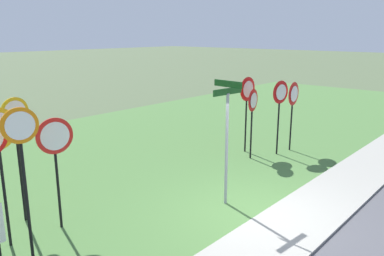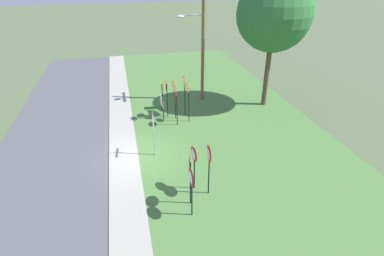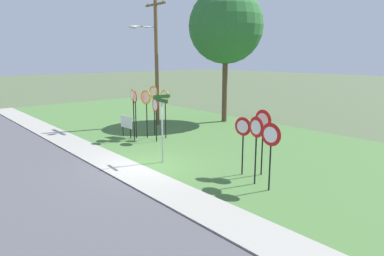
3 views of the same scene
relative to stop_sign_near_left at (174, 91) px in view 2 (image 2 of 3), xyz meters
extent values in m
plane|color=#4C5B3D|center=(4.28, -2.91, -2.05)|extent=(160.00, 160.00, 0.00)
cube|color=#4C4C51|center=(4.28, -7.71, -2.04)|extent=(44.00, 6.40, 0.01)
cube|color=#99968C|center=(4.28, -3.71, -2.02)|extent=(44.00, 1.60, 0.06)
cube|color=#477038|center=(4.28, 3.09, -2.03)|extent=(44.00, 12.00, 0.04)
cylinder|color=black|center=(0.00, 0.03, -0.81)|extent=(0.06, 0.06, 2.40)
cylinder|color=gold|center=(0.00, -0.01, 0.33)|extent=(0.78, 0.16, 0.79)
cylinder|color=white|center=(0.00, -0.03, 0.33)|extent=(0.60, 0.11, 0.61)
cylinder|color=black|center=(0.69, 0.83, -0.76)|extent=(0.06, 0.06, 2.48)
cylinder|color=gold|center=(0.69, 0.79, 0.43)|extent=(0.63, 0.11, 0.63)
cylinder|color=white|center=(0.69, 0.77, 0.43)|extent=(0.49, 0.07, 0.49)
cylinder|color=black|center=(0.02, -0.83, -0.71)|extent=(0.06, 0.06, 2.58)
cylinder|color=orange|center=(0.02, -0.87, 0.53)|extent=(0.61, 0.14, 0.62)
cylinder|color=white|center=(0.02, -0.88, 0.53)|extent=(0.48, 0.09, 0.48)
cylinder|color=black|center=(-0.36, 0.79, -0.71)|extent=(0.06, 0.06, 2.60)
cylinder|color=orange|center=(-0.36, 0.75, 0.54)|extent=(0.71, 0.06, 0.71)
cylinder|color=white|center=(-0.36, 0.73, 0.54)|extent=(0.56, 0.03, 0.56)
cylinder|color=black|center=(-0.39, -0.45, -0.80)|extent=(0.06, 0.06, 2.41)
cylinder|color=red|center=(-0.39, -0.49, 0.35)|extent=(0.69, 0.15, 0.70)
cylinder|color=white|center=(-0.39, -0.51, 0.35)|extent=(0.54, 0.11, 0.55)
cylinder|color=black|center=(1.05, -0.05, -0.97)|extent=(0.06, 0.06, 2.07)
cylinder|color=red|center=(1.05, -0.09, 0.01)|extent=(0.74, 0.17, 0.75)
cylinder|color=white|center=(1.05, -0.11, 0.01)|extent=(0.57, 0.12, 0.58)
cylinder|color=black|center=(7.65, -0.51, -1.00)|extent=(0.06, 0.06, 2.01)
cone|color=red|center=(7.65, -0.55, -0.07)|extent=(0.72, 0.14, 0.73)
cone|color=silver|center=(7.65, -0.57, -0.07)|extent=(0.49, 0.09, 0.50)
cylinder|color=black|center=(8.63, -0.93, -0.91)|extent=(0.06, 0.06, 2.20)
cone|color=red|center=(8.63, -0.97, 0.12)|extent=(0.76, 0.16, 0.76)
cone|color=silver|center=(8.63, -0.99, 0.12)|extent=(0.51, 0.10, 0.52)
cylinder|color=black|center=(9.35, -1.04, -0.97)|extent=(0.06, 0.06, 2.08)
cone|color=red|center=(9.35, -1.08, -0.01)|extent=(0.80, 0.06, 0.80)
cone|color=white|center=(9.35, -1.10, -0.01)|extent=(0.55, 0.04, 0.55)
cylinder|color=black|center=(8.16, 0.04, -0.87)|extent=(0.06, 0.06, 2.27)
cone|color=red|center=(8.16, 0.00, 0.18)|extent=(0.81, 0.07, 0.81)
cone|color=silver|center=(8.16, -0.02, 0.18)|extent=(0.55, 0.04, 0.55)
cylinder|color=#9EA0A8|center=(4.31, -1.96, -0.68)|extent=(0.07, 0.07, 2.66)
cylinder|color=#9EA0A8|center=(4.31, -1.96, 0.67)|extent=(0.09, 0.09, 0.03)
cube|color=#19511E|center=(4.31, -1.96, 0.73)|extent=(0.96, 0.10, 0.15)
cube|color=#19511E|center=(4.31, -1.96, 0.90)|extent=(0.09, 0.81, 0.15)
cylinder|color=brown|center=(-2.84, 2.71, 2.43)|extent=(0.24, 0.24, 8.88)
cylinder|color=#9EA0A8|center=(-2.84, 1.88, 4.39)|extent=(0.08, 1.68, 0.08)
ellipsoid|color=#B7B7BC|center=(-2.84, 1.04, 4.33)|extent=(0.40, 0.56, 0.18)
cylinder|color=black|center=(-1.30, -0.80, -1.73)|extent=(0.05, 0.05, 0.55)
cylinder|color=black|center=(-0.53, -0.75, -1.73)|extent=(0.05, 0.05, 0.55)
cube|color=white|center=(-0.92, -0.77, -1.11)|extent=(1.10, 0.10, 0.70)
cylinder|color=brown|center=(-0.78, 7.05, 0.65)|extent=(0.36, 0.36, 5.32)
sphere|color=#2D6B33|center=(-0.78, 7.05, 4.59)|extent=(5.09, 5.09, 5.09)
camera|label=1|loc=(-2.78, -7.12, 2.03)|focal=36.37mm
camera|label=2|loc=(18.76, -3.29, 7.44)|focal=28.30mm
camera|label=3|loc=(16.26, -10.39, 2.58)|focal=32.24mm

